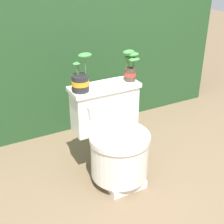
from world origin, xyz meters
name	(u,v)px	position (x,y,z in m)	size (l,w,h in m)	color
ground_plane	(132,178)	(0.00, 0.00, 0.00)	(12.00, 12.00, 0.00)	brown
hedge_backdrop	(66,40)	(0.00, 1.30, 0.75)	(2.86, 0.82, 1.49)	#234723
toilet	(115,140)	(-0.10, 0.10, 0.31)	(0.50, 0.54, 0.68)	silver
potted_plant_left	(81,80)	(-0.28, 0.23, 0.76)	(0.15, 0.12, 0.26)	#262628
potted_plant_midleft	(131,67)	(0.11, 0.25, 0.78)	(0.12, 0.10, 0.23)	#47382D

